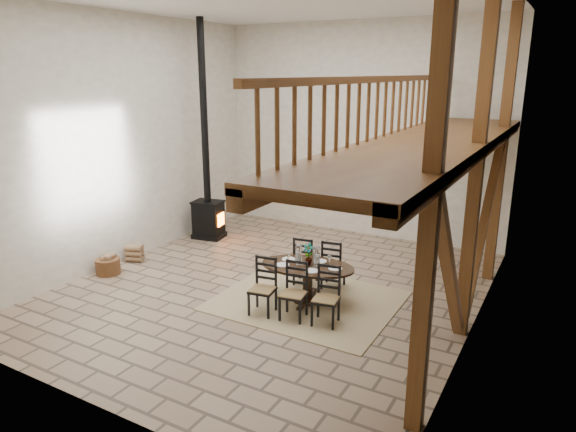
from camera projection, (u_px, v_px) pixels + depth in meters
The scene contains 7 objects.
ground at pixel (272, 288), 9.47m from camera, with size 8.00×8.00×0.00m, color gray.
room_shell at pixel (335, 127), 8.09m from camera, with size 7.02×8.02×5.01m.
rug at pixel (307, 301), 8.93m from camera, with size 3.00×2.50×0.02m, color tan.
dining_table at pixel (306, 283), 8.74m from camera, with size 1.76×1.98×1.05m.
wood_stove at pixel (207, 192), 12.07m from camera, with size 0.78×0.65×5.00m.
log_basket at pixel (108, 266), 10.11m from camera, with size 0.47×0.47×0.39m.
log_stack at pixel (135, 253), 10.78m from camera, with size 0.41×0.34×0.35m.
Camera 1 is at (4.57, -7.47, 3.84)m, focal length 32.00 mm.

